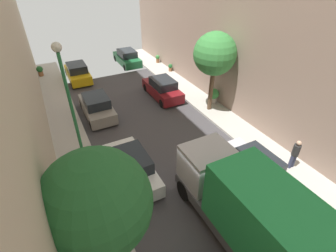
{
  "coord_description": "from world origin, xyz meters",
  "views": [
    {
      "loc": [
        -5.28,
        -6.63,
        9.38
      ],
      "look_at": [
        0.77,
        5.04,
        0.5
      ],
      "focal_mm": 26.58,
      "sensor_mm": 36.0,
      "label": 1
    }
  ],
  "objects_px": {
    "potted_plant_0": "(158,58)",
    "potted_plant_4": "(40,71)",
    "parked_car_left_4": "(78,73)",
    "potted_plant_1": "(214,95)",
    "pedestrian": "(295,153)",
    "parked_car_right_3": "(163,89)",
    "street_tree_1": "(215,54)",
    "parked_car_left_3": "(97,107)",
    "parked_car_left_2": "(131,167)",
    "parked_car_right_2": "(254,168)",
    "parked_car_right_4": "(127,58)",
    "potted_plant_3": "(170,67)",
    "lamp_post": "(67,91)",
    "delivery_truck": "(248,209)",
    "street_tree_0": "(96,204)"
  },
  "relations": [
    {
      "from": "parked_car_right_3",
      "to": "street_tree_1",
      "type": "bearing_deg",
      "value": -59.87
    },
    {
      "from": "delivery_truck",
      "to": "parked_car_right_2",
      "type": "bearing_deg",
      "value": 39.8
    },
    {
      "from": "parked_car_right_3",
      "to": "potted_plant_4",
      "type": "xyz_separation_m",
      "value": [
        -8.42,
        8.93,
        -0.06
      ]
    },
    {
      "from": "parked_car_left_3",
      "to": "potted_plant_0",
      "type": "distance_m",
      "value": 11.24
    },
    {
      "from": "pedestrian",
      "to": "potted_plant_1",
      "type": "xyz_separation_m",
      "value": [
        0.55,
        7.74,
        -0.27
      ]
    },
    {
      "from": "street_tree_1",
      "to": "lamp_post",
      "type": "height_order",
      "value": "lamp_post"
    },
    {
      "from": "pedestrian",
      "to": "potted_plant_3",
      "type": "height_order",
      "value": "pedestrian"
    },
    {
      "from": "parked_car_right_3",
      "to": "lamp_post",
      "type": "height_order",
      "value": "lamp_post"
    },
    {
      "from": "parked_car_right_3",
      "to": "street_tree_1",
      "type": "xyz_separation_m",
      "value": [
        2.07,
        -3.56,
        3.5
      ]
    },
    {
      "from": "parked_car_right_3",
      "to": "lamp_post",
      "type": "distance_m",
      "value": 9.41
    },
    {
      "from": "delivery_truck",
      "to": "street_tree_0",
      "type": "relative_size",
      "value": 1.17
    },
    {
      "from": "parked_car_right_2",
      "to": "potted_plant_1",
      "type": "bearing_deg",
      "value": 68.64
    },
    {
      "from": "potted_plant_3",
      "to": "potted_plant_0",
      "type": "bearing_deg",
      "value": 91.55
    },
    {
      "from": "parked_car_left_2",
      "to": "potted_plant_4",
      "type": "distance_m",
      "value": 16.57
    },
    {
      "from": "parked_car_right_2",
      "to": "pedestrian",
      "type": "height_order",
      "value": "pedestrian"
    },
    {
      "from": "potted_plant_0",
      "to": "potted_plant_1",
      "type": "bearing_deg",
      "value": -90.37
    },
    {
      "from": "parked_car_right_2",
      "to": "parked_car_right_4",
      "type": "xyz_separation_m",
      "value": [
        0.0,
        18.59,
        0.0
      ]
    },
    {
      "from": "potted_plant_3",
      "to": "parked_car_right_4",
      "type": "bearing_deg",
      "value": 126.87
    },
    {
      "from": "delivery_truck",
      "to": "potted_plant_4",
      "type": "distance_m",
      "value": 22.21
    },
    {
      "from": "delivery_truck",
      "to": "street_tree_1",
      "type": "distance_m",
      "value": 10.42
    },
    {
      "from": "parked_car_left_3",
      "to": "street_tree_1",
      "type": "bearing_deg",
      "value": -22.51
    },
    {
      "from": "parked_car_left_4",
      "to": "parked_car_right_3",
      "type": "xyz_separation_m",
      "value": [
        5.4,
        -6.57,
        0.0
      ]
    },
    {
      "from": "parked_car_left_3",
      "to": "pedestrian",
      "type": "bearing_deg",
      "value": -52.86
    },
    {
      "from": "lamp_post",
      "to": "street_tree_0",
      "type": "bearing_deg",
      "value": -93.3
    },
    {
      "from": "potted_plant_4",
      "to": "potted_plant_1",
      "type": "bearing_deg",
      "value": -46.42
    },
    {
      "from": "pedestrian",
      "to": "potted_plant_1",
      "type": "height_order",
      "value": "pedestrian"
    },
    {
      "from": "parked_car_left_4",
      "to": "parked_car_right_3",
      "type": "height_order",
      "value": "same"
    },
    {
      "from": "parked_car_left_4",
      "to": "potted_plant_1",
      "type": "bearing_deg",
      "value": -48.96
    },
    {
      "from": "potted_plant_0",
      "to": "potted_plant_4",
      "type": "height_order",
      "value": "potted_plant_4"
    },
    {
      "from": "parked_car_left_4",
      "to": "parked_car_right_3",
      "type": "bearing_deg",
      "value": -50.59
    },
    {
      "from": "street_tree_0",
      "to": "potted_plant_4",
      "type": "height_order",
      "value": "street_tree_0"
    },
    {
      "from": "parked_car_right_4",
      "to": "potted_plant_1",
      "type": "xyz_separation_m",
      "value": [
        2.87,
        -11.26,
        0.09
      ]
    },
    {
      "from": "parked_car_right_2",
      "to": "delivery_truck",
      "type": "height_order",
      "value": "delivery_truck"
    },
    {
      "from": "potted_plant_0",
      "to": "parked_car_left_4",
      "type": "bearing_deg",
      "value": -176.54
    },
    {
      "from": "parked_car_right_3",
      "to": "potted_plant_3",
      "type": "bearing_deg",
      "value": 55.22
    },
    {
      "from": "pedestrian",
      "to": "street_tree_0",
      "type": "bearing_deg",
      "value": -172.93
    },
    {
      "from": "parked_car_right_3",
      "to": "lamp_post",
      "type": "bearing_deg",
      "value": -146.83
    },
    {
      "from": "street_tree_1",
      "to": "pedestrian",
      "type": "bearing_deg",
      "value": -87.97
    },
    {
      "from": "pedestrian",
      "to": "lamp_post",
      "type": "bearing_deg",
      "value": 148.52
    },
    {
      "from": "parked_car_left_2",
      "to": "potted_plant_4",
      "type": "relative_size",
      "value": 4.56
    },
    {
      "from": "delivery_truck",
      "to": "potted_plant_0",
      "type": "xyz_separation_m",
      "value": [
        5.63,
        19.58,
        -1.19
      ]
    },
    {
      "from": "parked_car_right_2",
      "to": "parked_car_left_2",
      "type": "bearing_deg",
      "value": 151.82
    },
    {
      "from": "potted_plant_1",
      "to": "potted_plant_0",
      "type": "bearing_deg",
      "value": 89.63
    },
    {
      "from": "parked_car_right_4",
      "to": "delivery_truck",
      "type": "height_order",
      "value": "delivery_truck"
    },
    {
      "from": "street_tree_1",
      "to": "potted_plant_4",
      "type": "relative_size",
      "value": 5.98
    },
    {
      "from": "parked_car_left_4",
      "to": "potted_plant_3",
      "type": "xyz_separation_m",
      "value": [
        8.41,
        -2.24,
        -0.19
      ]
    },
    {
      "from": "parked_car_right_3",
      "to": "pedestrian",
      "type": "relative_size",
      "value": 2.44
    },
    {
      "from": "potted_plant_0",
      "to": "potted_plant_3",
      "type": "height_order",
      "value": "potted_plant_0"
    },
    {
      "from": "street_tree_0",
      "to": "potted_plant_1",
      "type": "xyz_separation_m",
      "value": [
        10.58,
        8.98,
        -3.5
      ]
    },
    {
      "from": "parked_car_left_2",
      "to": "potted_plant_4",
      "type": "height_order",
      "value": "parked_car_left_2"
    }
  ]
}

